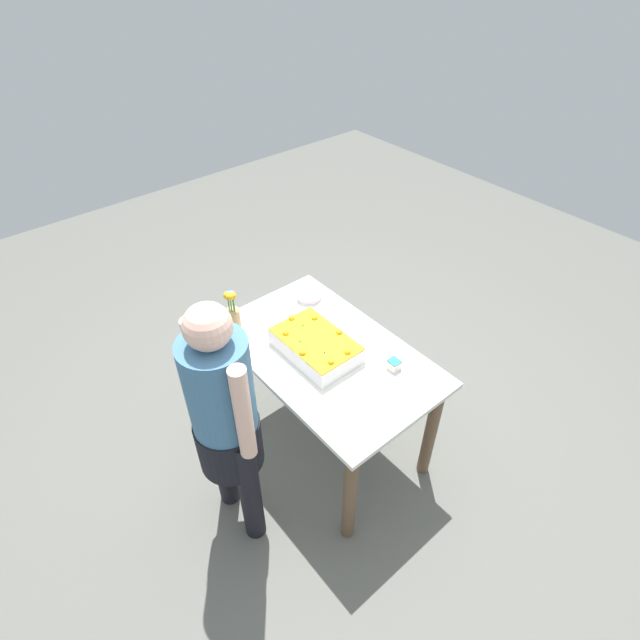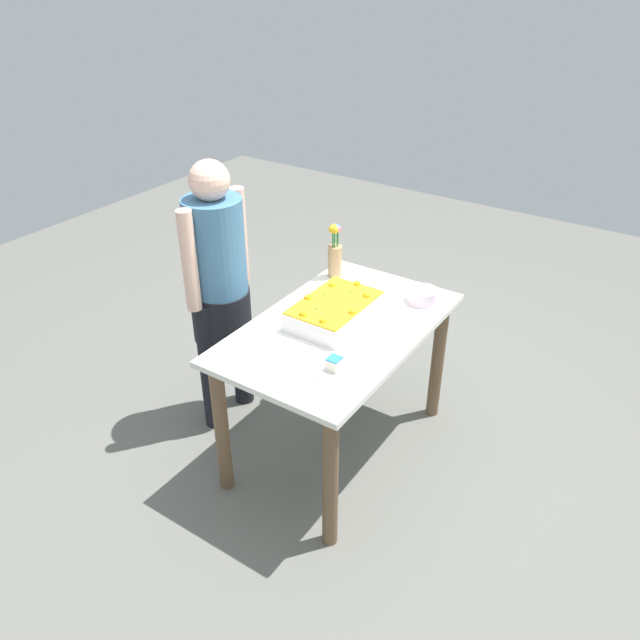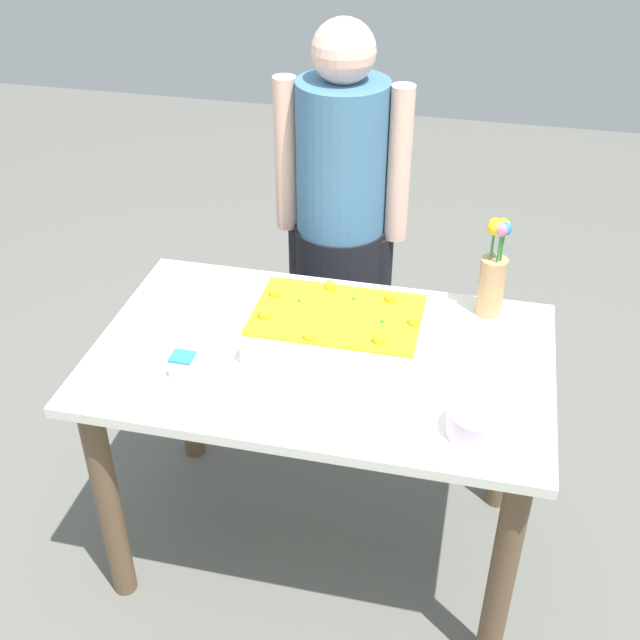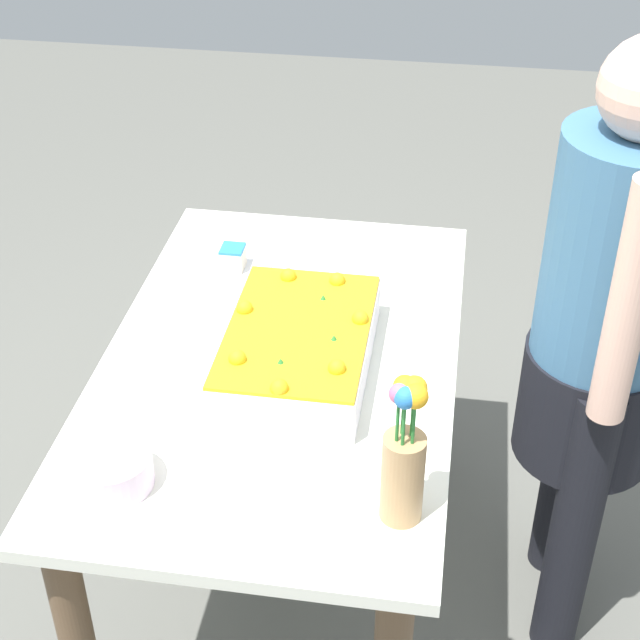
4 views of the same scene
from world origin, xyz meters
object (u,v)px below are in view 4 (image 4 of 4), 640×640
Objects in this scene: serving_plate_with_slice at (233,264)px; person_standing at (603,330)px; flower_vase at (404,458)px; fruit_bowl at (111,470)px; cake_knife at (370,250)px; sheet_cake at (299,347)px.

serving_plate_with_slice is 0.13× the size of person_standing.
fruit_bowl is (0.00, -0.53, -0.10)m from flower_vase.
flower_vase is at bearing -158.11° from cake_knife.
serving_plate_with_slice is 0.77m from fruit_bowl.
serving_plate_with_slice is at bearing 176.21° from fruit_bowl.
cake_knife is at bearing 169.28° from sheet_cake.
fruit_bowl is 0.10× the size of person_standing.
cake_knife is at bearing -170.08° from flower_vase.
flower_vase is at bearing 32.48° from sheet_cake.
fruit_bowl is (0.77, -0.05, 0.02)m from serving_plate_with_slice.
cake_knife is at bearing -35.59° from person_standing.
cake_knife is (-0.15, 0.32, -0.02)m from serving_plate_with_slice.
person_standing reaches higher than cake_knife.
person_standing reaches higher than serving_plate_with_slice.
flower_vase is 0.54m from fruit_bowl.
fruit_bowl is (0.40, -0.28, -0.02)m from sheet_cake.
serving_plate_with_slice is 0.91m from flower_vase.
sheet_cake is at bearing 10.67° from person_standing.
sheet_cake is 0.48m from flower_vase.
sheet_cake is 3.00× the size of fruit_bowl.
cake_knife is 0.93m from flower_vase.
flower_vase is 0.20× the size of person_standing.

